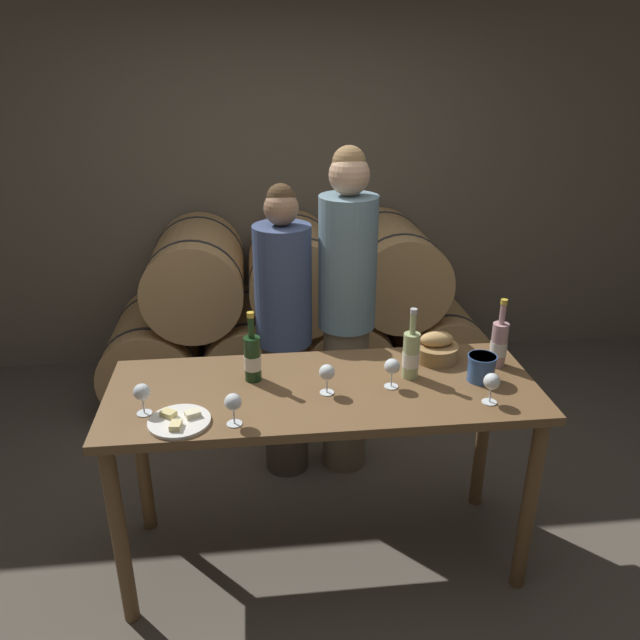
% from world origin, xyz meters
% --- Properties ---
extents(ground_plane, '(10.00, 10.00, 0.00)m').
position_xyz_m(ground_plane, '(0.00, 0.00, 0.00)').
color(ground_plane, '#564F44').
extents(stone_wall_back, '(10.00, 0.12, 3.20)m').
position_xyz_m(stone_wall_back, '(0.00, 2.22, 1.60)').
color(stone_wall_back, '#706656').
rests_on(stone_wall_back, ground_plane).
extents(barrel_stack, '(2.58, 0.90, 1.19)m').
position_xyz_m(barrel_stack, '(0.00, 1.65, 0.55)').
color(barrel_stack, tan).
rests_on(barrel_stack, ground_plane).
extents(tasting_table, '(1.82, 0.68, 0.91)m').
position_xyz_m(tasting_table, '(0.00, 0.00, 0.79)').
color(tasting_table, brown).
rests_on(tasting_table, ground_plane).
extents(person_left, '(0.30, 0.30, 1.63)m').
position_xyz_m(person_left, '(-0.13, 0.71, 0.84)').
color(person_left, '#4C4238').
rests_on(person_left, ground_plane).
extents(person_right, '(0.30, 0.30, 1.80)m').
position_xyz_m(person_right, '(0.20, 0.71, 0.94)').
color(person_right, '#756651').
rests_on(person_right, ground_plane).
extents(wine_bottle_red, '(0.07, 0.07, 0.31)m').
position_xyz_m(wine_bottle_red, '(-0.29, 0.10, 1.02)').
color(wine_bottle_red, '#193819').
rests_on(wine_bottle_red, tasting_table).
extents(wine_bottle_white, '(0.07, 0.07, 0.32)m').
position_xyz_m(wine_bottle_white, '(0.38, 0.05, 1.02)').
color(wine_bottle_white, '#ADBC7F').
rests_on(wine_bottle_white, tasting_table).
extents(wine_bottle_rose, '(0.07, 0.07, 0.32)m').
position_xyz_m(wine_bottle_rose, '(0.80, 0.11, 1.02)').
color(wine_bottle_rose, '#BC8E93').
rests_on(wine_bottle_rose, tasting_table).
extents(blue_crock, '(0.12, 0.12, 0.12)m').
position_xyz_m(blue_crock, '(0.68, -0.01, 0.97)').
color(blue_crock, '#335693').
rests_on(blue_crock, tasting_table).
extents(bread_basket, '(0.20, 0.20, 0.14)m').
position_xyz_m(bread_basket, '(0.54, 0.20, 0.96)').
color(bread_basket, olive).
rests_on(bread_basket, tasting_table).
extents(cheese_plate, '(0.24, 0.24, 0.04)m').
position_xyz_m(cheese_plate, '(-0.58, -0.22, 0.92)').
color(cheese_plate, white).
rests_on(cheese_plate, tasting_table).
extents(wine_glass_far_left, '(0.07, 0.07, 0.13)m').
position_xyz_m(wine_glass_far_left, '(-0.72, -0.13, 1.00)').
color(wine_glass_far_left, white).
rests_on(wine_glass_far_left, tasting_table).
extents(wine_glass_left, '(0.07, 0.07, 0.13)m').
position_xyz_m(wine_glass_left, '(-0.37, -0.25, 1.00)').
color(wine_glass_left, white).
rests_on(wine_glass_left, tasting_table).
extents(wine_glass_center, '(0.07, 0.07, 0.13)m').
position_xyz_m(wine_glass_center, '(0.01, -0.05, 1.00)').
color(wine_glass_center, white).
rests_on(wine_glass_center, tasting_table).
extents(wine_glass_right, '(0.07, 0.07, 0.13)m').
position_xyz_m(wine_glass_right, '(0.28, -0.03, 1.00)').
color(wine_glass_right, white).
rests_on(wine_glass_right, tasting_table).
extents(wine_glass_far_right, '(0.07, 0.07, 0.13)m').
position_xyz_m(wine_glass_far_right, '(0.65, -0.20, 1.00)').
color(wine_glass_far_right, white).
rests_on(wine_glass_far_right, tasting_table).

